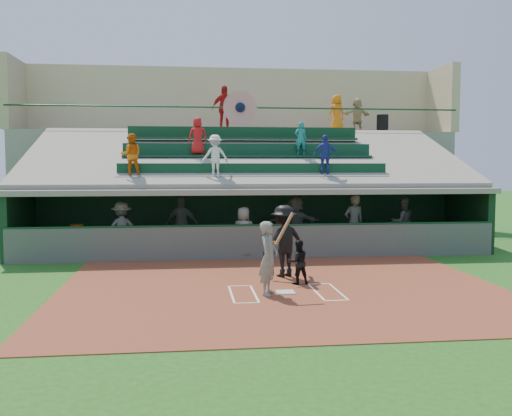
{
  "coord_description": "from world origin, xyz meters",
  "views": [
    {
      "loc": [
        -2.29,
        -13.3,
        3.09
      ],
      "look_at": [
        -0.3,
        3.5,
        1.8
      ],
      "focal_mm": 40.0,
      "sensor_mm": 36.0,
      "label": 1
    }
  ],
  "objects": [
    {
      "name": "grandstand",
      "position": [
        -0.01,
        10.5,
        2.26
      ],
      "size": [
        20.4,
        10.4,
        7.8
      ],
      "color": "#535853",
      "rests_on": "ground"
    },
    {
      "name": "dugout_player_a",
      "position": [
        -4.53,
        6.06,
        0.94
      ],
      "size": [
        1.27,
        0.89,
        1.8
      ],
      "primitive_type": "imported",
      "rotation": [
        0.0,
        0.0,
        3.34
      ],
      "color": "#5F615C",
      "rests_on": "dugout_floor"
    },
    {
      "name": "dugout_bench",
      "position": [
        0.08,
        8.02,
        0.26
      ],
      "size": [
        14.04,
        5.49,
        0.44
      ],
      "primitive_type": "cube",
      "rotation": [
        0.0,
        0.0,
        -0.35
      ],
      "color": "olive",
      "rests_on": "dugout_floor"
    },
    {
      "name": "dugout_player_e",
      "position": [
        3.48,
        6.11,
        1.04
      ],
      "size": [
        0.81,
        0.62,
        2.0
      ],
      "primitive_type": "imported",
      "rotation": [
        0.0,
        0.0,
        3.35
      ],
      "color": "#535551",
      "rests_on": "dugout_floor"
    },
    {
      "name": "batter_at_plate",
      "position": [
        -0.43,
        -0.13,
        0.9
      ],
      "size": [
        0.94,
        0.79,
        1.95
      ],
      "color": "#61645E",
      "rests_on": "dirt_slab"
    },
    {
      "name": "dugout_floor",
      "position": [
        0.0,
        6.75,
        0.02
      ],
      "size": [
        16.0,
        3.5,
        0.04
      ],
      "primitive_type": "cube",
      "color": "gray",
      "rests_on": "ground"
    },
    {
      "name": "dugout_player_b",
      "position": [
        -2.53,
        6.76,
        1.01
      ],
      "size": [
        1.22,
        0.74,
        1.94
      ],
      "primitive_type": "imported",
      "rotation": [
        0.0,
        0.0,
        2.89
      ],
      "color": "#525550",
      "rests_on": "dugout_floor"
    },
    {
      "name": "batters_box_chalk",
      "position": [
        0.0,
        0.0,
        0.02
      ],
      "size": [
        2.65,
        1.85,
        0.01
      ],
      "color": "white",
      "rests_on": "dirt_slab"
    },
    {
      "name": "concourse_slab",
      "position": [
        0.0,
        13.5,
        2.3
      ],
      "size": [
        20.0,
        3.0,
        4.6
      ],
      "primitive_type": "cube",
      "color": "gray",
      "rests_on": "ground"
    },
    {
      "name": "concourse_staff_c",
      "position": [
        5.62,
        13.01,
        5.4
      ],
      "size": [
        1.55,
        0.81,
        1.6
      ],
      "primitive_type": "imported",
      "rotation": [
        0.0,
        0.0,
        3.38
      ],
      "color": "tan",
      "rests_on": "concourse_slab"
    },
    {
      "name": "catcher",
      "position": [
        0.49,
        0.98,
        0.59
      ],
      "size": [
        0.61,
        0.51,
        1.14
      ],
      "primitive_type": "imported",
      "rotation": [
        0.0,
        0.0,
        3.29
      ],
      "color": "black",
      "rests_on": "dirt_slab"
    },
    {
      "name": "home_plate",
      "position": [
        0.0,
        0.0,
        0.04
      ],
      "size": [
        0.43,
        0.43,
        0.03
      ],
      "primitive_type": "cube",
      "color": "silver",
      "rests_on": "dirt_slab"
    },
    {
      "name": "dugout_player_f",
      "position": [
        5.53,
        6.8,
        0.97
      ],
      "size": [
        0.96,
        0.78,
        1.85
      ],
      "primitive_type": "imported",
      "rotation": [
        0.0,
        0.0,
        3.23
      ],
      "color": "#575A55",
      "rests_on": "dugout_floor"
    },
    {
      "name": "trash_bin",
      "position": [
        6.77,
        12.73,
        5.01
      ],
      "size": [
        0.55,
        0.55,
        0.82
      ],
      "primitive_type": "cylinder",
      "color": "black",
      "rests_on": "concourse_slab"
    },
    {
      "name": "concourse_staff_a",
      "position": [
        -0.65,
        12.45,
        5.61
      ],
      "size": [
        1.26,
        0.74,
        2.01
      ],
      "primitive_type": "imported",
      "rotation": [
        0.0,
        0.0,
        2.92
      ],
      "color": "#B01414",
      "rests_on": "concourse_slab"
    },
    {
      "name": "water_cooler",
      "position": [
        -6.01,
        6.16,
        0.88
      ],
      "size": [
        0.43,
        0.43,
        0.43
      ],
      "primitive_type": "cylinder",
      "color": "#CE480C",
      "rests_on": "white_table"
    },
    {
      "name": "concourse_staff_b",
      "position": [
        4.51,
        12.55,
        5.45
      ],
      "size": [
        0.96,
        0.77,
        1.7
      ],
      "primitive_type": "imported",
      "rotation": [
        0.0,
        0.0,
        3.46
      ],
      "color": "orange",
      "rests_on": "concourse_slab"
    },
    {
      "name": "dugout_player_c",
      "position": [
        -0.5,
        5.22,
        0.88
      ],
      "size": [
        0.95,
        0.77,
        1.67
      ],
      "primitive_type": "imported",
      "rotation": [
        0.0,
        0.0,
        2.81
      ],
      "color": "#595B56",
      "rests_on": "dugout_floor"
    },
    {
      "name": "dugout_player_d",
      "position": [
        1.45,
        6.41,
        1.02
      ],
      "size": [
        1.84,
        0.66,
        1.96
      ],
      "primitive_type": "imported",
      "rotation": [
        0.0,
        0.0,
        3.18
      ],
      "color": "#575A55",
      "rests_on": "dugout_floor"
    },
    {
      "name": "white_table",
      "position": [
        -5.97,
        6.15,
        0.35
      ],
      "size": [
        0.85,
        0.74,
        0.63
      ],
      "primitive_type": "cube",
      "rotation": [
        0.0,
        0.0,
        0.32
      ],
      "color": "silver",
      "rests_on": "dugout_floor"
    },
    {
      "name": "ground",
      "position": [
        0.0,
        0.0,
        0.0
      ],
      "size": [
        100.0,
        100.0,
        0.0
      ],
      "primitive_type": "plane",
      "color": "#1D5317",
      "rests_on": "ground"
    },
    {
      "name": "home_umpire",
      "position": [
        0.3,
        2.0,
        1.0
      ],
      "size": [
        1.45,
        1.17,
        1.97
      ],
      "primitive_type": "imported",
      "rotation": [
        0.0,
        0.0,
        3.54
      ],
      "color": "black",
      "rests_on": "dirt_slab"
    },
    {
      "name": "dirt_slab",
      "position": [
        0.0,
        0.5,
        0.01
      ],
      "size": [
        11.0,
        9.0,
        0.02
      ],
      "primitive_type": "cube",
      "color": "brown",
      "rests_on": "ground"
    }
  ]
}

